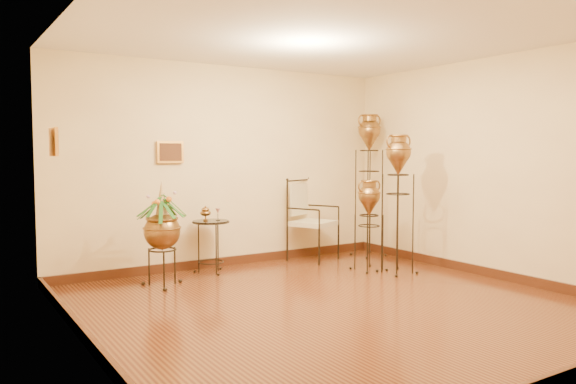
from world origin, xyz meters
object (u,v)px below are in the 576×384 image
amphora_mid (398,203)px  planter_urn (162,227)px  armchair (313,220)px  side_table (211,246)px  amphora_tall (369,183)px

amphora_mid → planter_urn: amphora_mid is taller
armchair → side_table: bearing=155.3°
amphora_tall → planter_urn: (-3.38, -0.22, -0.41)m
amphora_tall → planter_urn: amphora_tall is taller
amphora_tall → planter_urn: 3.41m
amphora_tall → amphora_mid: (-0.50, -1.16, -0.19)m
amphora_mid → planter_urn: bearing=161.8°
amphora_mid → armchair: size_ratio=1.54×
amphora_tall → side_table: amphora_tall is taller
amphora_mid → side_table: bearing=147.1°
amphora_mid → planter_urn: 3.04m
armchair → side_table: (-1.65, 0.00, -0.24)m
amphora_mid → side_table: amphora_mid is taller
amphora_tall → armchair: (-0.92, 0.17, -0.52)m
amphora_mid → planter_urn: (-2.88, 0.95, -0.22)m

